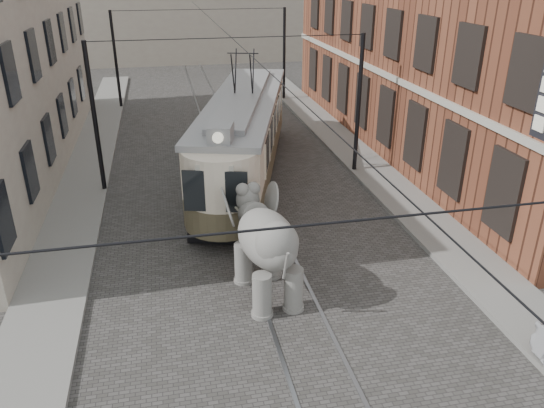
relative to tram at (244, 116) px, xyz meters
name	(u,v)px	position (x,y,z in m)	size (l,w,h in m)	color
ground	(267,248)	(-0.38, -6.73, -2.65)	(120.00, 120.00, 0.00)	#45423F
tram_rails	(267,247)	(-0.38, -6.73, -2.64)	(1.54, 80.00, 0.02)	slate
sidewalk_right	(434,229)	(5.62, -6.73, -2.57)	(2.00, 60.00, 0.15)	slate
sidewalk_left	(60,267)	(-6.88, -6.73, -2.57)	(2.00, 60.00, 0.15)	slate
brick_building	(456,22)	(10.62, 2.27, 3.35)	(8.00, 26.00, 12.00)	brown
catenary	(236,120)	(-0.58, -1.73, 0.35)	(11.00, 30.20, 6.00)	black
tram	(244,116)	(0.00, 0.00, 0.00)	(2.75, 13.35, 5.30)	beige
elephant	(267,252)	(-0.90, -9.37, -1.26)	(2.49, 4.52, 2.77)	slate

